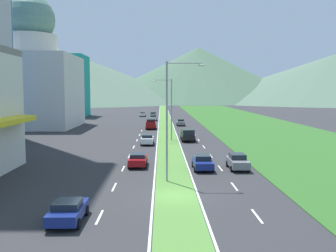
% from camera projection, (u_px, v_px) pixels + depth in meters
% --- Properties ---
extents(ground_plane, '(600.00, 600.00, 0.00)m').
position_uv_depth(ground_plane, '(176.00, 196.00, 29.14)').
color(ground_plane, '#2D2D30').
extents(grass_median, '(3.20, 240.00, 0.06)m').
position_uv_depth(grass_median, '(166.00, 125.00, 88.87)').
color(grass_median, '#518438').
rests_on(grass_median, ground_plane).
extents(grass_verge_right, '(24.00, 240.00, 0.06)m').
position_uv_depth(grass_verge_right, '(253.00, 125.00, 89.25)').
color(grass_verge_right, '#2D6023').
rests_on(grass_verge_right, ground_plane).
extents(lane_dash_left_2, '(0.16, 2.80, 0.01)m').
position_uv_depth(lane_dash_left_2, '(100.00, 217.00, 24.34)').
color(lane_dash_left_2, silver).
rests_on(lane_dash_left_2, ground_plane).
extents(lane_dash_left_3, '(0.16, 2.80, 0.01)m').
position_uv_depth(lane_dash_left_3, '(114.00, 187.00, 31.95)').
color(lane_dash_left_3, silver).
rests_on(lane_dash_left_3, ground_plane).
extents(lane_dash_left_4, '(0.16, 2.80, 0.01)m').
position_uv_depth(lane_dash_left_4, '(123.00, 169.00, 39.55)').
color(lane_dash_left_4, silver).
rests_on(lane_dash_left_4, ground_plane).
extents(lane_dash_left_5, '(0.16, 2.80, 0.01)m').
position_uv_depth(lane_dash_left_5, '(129.00, 156.00, 47.16)').
color(lane_dash_left_5, silver).
rests_on(lane_dash_left_5, ground_plane).
extents(lane_dash_left_6, '(0.16, 2.80, 0.01)m').
position_uv_depth(lane_dash_left_6, '(134.00, 147.00, 54.76)').
color(lane_dash_left_6, silver).
rests_on(lane_dash_left_6, ground_plane).
extents(lane_dash_left_7, '(0.16, 2.80, 0.01)m').
position_uv_depth(lane_dash_left_7, '(137.00, 140.00, 62.36)').
color(lane_dash_left_7, silver).
rests_on(lane_dash_left_7, ground_plane).
extents(lane_dash_left_8, '(0.16, 2.80, 0.01)m').
position_uv_depth(lane_dash_left_8, '(140.00, 135.00, 69.97)').
color(lane_dash_left_8, silver).
rests_on(lane_dash_left_8, ground_plane).
extents(lane_dash_left_9, '(0.16, 2.80, 0.01)m').
position_uv_depth(lane_dash_left_9, '(142.00, 131.00, 77.57)').
color(lane_dash_left_9, silver).
rests_on(lane_dash_left_9, ground_plane).
extents(lane_dash_right_2, '(0.16, 2.80, 0.01)m').
position_uv_depth(lane_dash_right_2, '(257.00, 216.00, 24.53)').
color(lane_dash_right_2, silver).
rests_on(lane_dash_right_2, ground_plane).
extents(lane_dash_right_3, '(0.16, 2.80, 0.01)m').
position_uv_depth(lane_dash_right_3, '(234.00, 186.00, 32.13)').
color(lane_dash_right_3, silver).
rests_on(lane_dash_right_3, ground_plane).
extents(lane_dash_right_4, '(0.16, 2.80, 0.01)m').
position_uv_depth(lane_dash_right_4, '(220.00, 168.00, 39.74)').
color(lane_dash_right_4, silver).
rests_on(lane_dash_right_4, ground_plane).
extents(lane_dash_right_5, '(0.16, 2.80, 0.01)m').
position_uv_depth(lane_dash_right_5, '(211.00, 156.00, 47.34)').
color(lane_dash_right_5, silver).
rests_on(lane_dash_right_5, ground_plane).
extents(lane_dash_right_6, '(0.16, 2.80, 0.01)m').
position_uv_depth(lane_dash_right_6, '(204.00, 147.00, 54.94)').
color(lane_dash_right_6, silver).
rests_on(lane_dash_right_6, ground_plane).
extents(lane_dash_right_7, '(0.16, 2.80, 0.01)m').
position_uv_depth(lane_dash_right_7, '(199.00, 140.00, 62.55)').
color(lane_dash_right_7, silver).
rests_on(lane_dash_right_7, ground_plane).
extents(lane_dash_right_8, '(0.16, 2.80, 0.01)m').
position_uv_depth(lane_dash_right_8, '(195.00, 135.00, 70.15)').
color(lane_dash_right_8, silver).
rests_on(lane_dash_right_8, ground_plane).
extents(lane_dash_right_9, '(0.16, 2.80, 0.01)m').
position_uv_depth(lane_dash_right_9, '(191.00, 130.00, 77.76)').
color(lane_dash_right_9, silver).
rests_on(lane_dash_right_9, ground_plane).
extents(edge_line_median_left, '(0.16, 240.00, 0.01)m').
position_uv_depth(edge_line_median_left, '(158.00, 126.00, 88.84)').
color(edge_line_median_left, silver).
rests_on(edge_line_median_left, ground_plane).
extents(edge_line_median_right, '(0.16, 240.00, 0.01)m').
position_uv_depth(edge_line_median_right, '(173.00, 126.00, 88.91)').
color(edge_line_median_right, silver).
rests_on(edge_line_median_right, ground_plane).
extents(domed_building, '(19.71, 19.71, 29.41)m').
position_uv_depth(domed_building, '(31.00, 76.00, 84.36)').
color(domed_building, silver).
rests_on(domed_building, ground_plane).
extents(midrise_colored, '(13.61, 13.61, 19.32)m').
position_uv_depth(midrise_colored, '(65.00, 86.00, 119.92)').
color(midrise_colored, teal).
rests_on(midrise_colored, ground_plane).
extents(hill_far_left, '(216.19, 216.19, 40.95)m').
position_uv_depth(hill_far_left, '(50.00, 74.00, 275.39)').
color(hill_far_left, '#516B56').
rests_on(hill_far_left, ground_plane).
extents(hill_far_center, '(167.79, 167.79, 41.56)m').
position_uv_depth(hill_far_center, '(198.00, 75.00, 293.47)').
color(hill_far_center, '#47664C').
rests_on(hill_far_center, ground_plane).
extents(hill_far_right, '(210.54, 210.54, 34.59)m').
position_uv_depth(hill_far_right, '(334.00, 78.00, 274.92)').
color(hill_far_right, '#516B56').
rests_on(hill_far_right, ground_plane).
extents(street_lamp_near, '(3.38, 0.35, 10.67)m').
position_uv_depth(street_lamp_near, '(171.00, 114.00, 33.27)').
color(street_lamp_near, '#99999E').
rests_on(street_lamp_near, ground_plane).
extents(street_lamp_mid, '(3.03, 0.41, 10.03)m').
position_uv_depth(street_lamp_mid, '(170.00, 106.00, 61.28)').
color(street_lamp_mid, '#99999E').
rests_on(street_lamp_mid, ground_plane).
extents(car_0, '(1.99, 4.77, 1.61)m').
position_uv_depth(car_0, '(153.00, 115.00, 117.25)').
color(car_0, slate).
rests_on(car_0, ground_plane).
extents(car_1, '(1.90, 4.08, 1.52)m').
position_uv_depth(car_1, '(181.00, 122.00, 88.55)').
color(car_1, slate).
rests_on(car_1, ground_plane).
extents(car_3, '(1.97, 4.12, 1.41)m').
position_uv_depth(car_3, '(138.00, 160.00, 40.66)').
color(car_3, maroon).
rests_on(car_3, ground_plane).
extents(car_4, '(1.97, 4.50, 1.51)m').
position_uv_depth(car_4, '(153.00, 118.00, 103.45)').
color(car_4, '#B2B2B7').
rests_on(car_4, ground_plane).
extents(car_5, '(1.93, 4.22, 1.60)m').
position_uv_depth(car_5, '(238.00, 162.00, 39.21)').
color(car_5, slate).
rests_on(car_5, ground_plane).
extents(car_6, '(2.02, 4.29, 1.48)m').
position_uv_depth(car_6, '(203.00, 162.00, 39.07)').
color(car_6, navy).
rests_on(car_6, ground_plane).
extents(car_7, '(1.96, 4.15, 1.53)m').
position_uv_depth(car_7, '(147.00, 139.00, 57.23)').
color(car_7, silver).
rests_on(car_7, ground_plane).
extents(car_8, '(1.99, 4.07, 1.39)m').
position_uv_depth(car_8, '(68.00, 211.00, 23.36)').
color(car_8, navy).
rests_on(car_8, ground_plane).
extents(car_9, '(1.91, 4.53, 1.43)m').
position_uv_depth(car_9, '(143.00, 114.00, 120.44)').
color(car_9, silver).
rests_on(car_9, ground_plane).
extents(pickup_truck_0, '(2.18, 5.40, 2.00)m').
position_uv_depth(pickup_truck_0, '(188.00, 135.00, 61.28)').
color(pickup_truck_0, black).
rests_on(pickup_truck_0, ground_plane).
extents(pickup_truck_1, '(2.18, 5.40, 2.00)m').
position_uv_depth(pickup_truck_1, '(151.00, 124.00, 81.25)').
color(pickup_truck_1, maroon).
rests_on(pickup_truck_1, ground_plane).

